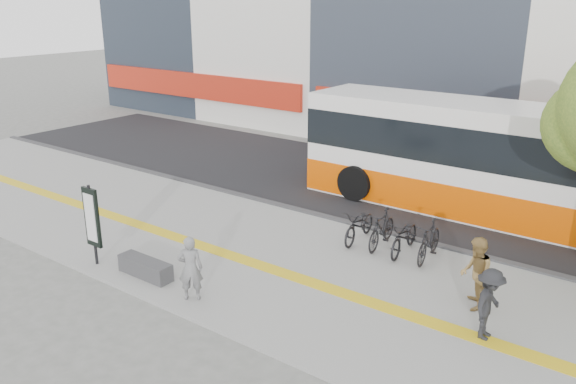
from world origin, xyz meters
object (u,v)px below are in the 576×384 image
Objects in this scene: bus at (508,167)px; seated_woman at (190,268)px; pedestrian_tan at (476,273)px; bench at (145,268)px; signboard at (92,219)px; pedestrian_dark at (489,304)px.

seated_woman is at bearing -112.91° from bus.
pedestrian_tan is at bearing -78.53° from bus.
bus is at bearing -151.49° from seated_woman.
bench is 0.73× the size of signboard.
signboard is at bearing -169.19° from bench.
bus is (5.96, 9.70, 1.43)m from bench.
seated_woman is 1.02× the size of pedestrian_dark.
bench is at bearing -43.19° from seated_woman.
pedestrian_tan reaches higher than pedestrian_dark.
signboard is 1.41× the size of pedestrian_dark.
bench is 1.89m from seated_woman.
signboard is 9.59m from pedestrian_tan.
bus is (7.56, 10.01, 0.37)m from signboard.
bus is 6.48m from pedestrian_tan.
seated_woman is at bearing -80.53° from pedestrian_tan.
pedestrian_tan is (7.24, 3.40, 0.62)m from bench.
bus is at bearing 58.42° from bench.
signboard reaches higher than bench.
bench is 1.01× the size of seated_woman.
pedestrian_dark is at bearing 15.42° from signboard.
pedestrian_tan is at bearing 22.73° from signboard.
seated_woman is (3.40, 0.16, -0.50)m from signboard.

